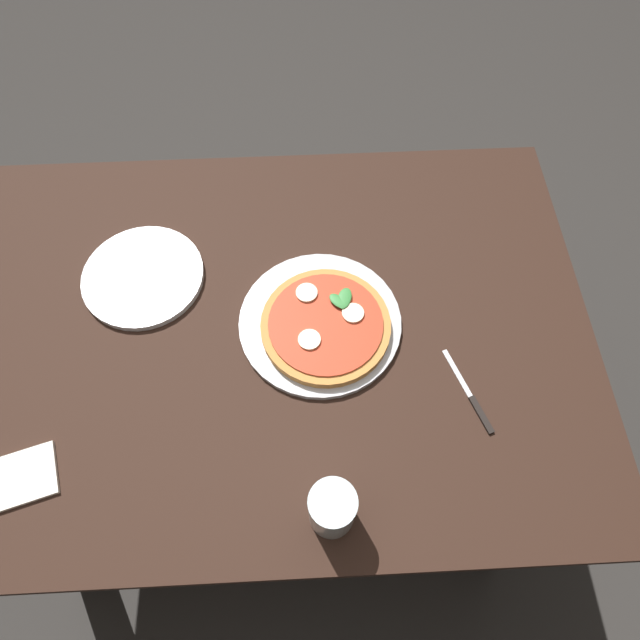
{
  "coord_description": "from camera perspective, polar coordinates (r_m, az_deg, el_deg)",
  "views": [
    {
      "loc": [
        0.08,
        -0.49,
        1.68
      ],
      "look_at": [
        0.11,
        0.0,
        0.77
      ],
      "focal_mm": 30.74,
      "sensor_mm": 36.0,
      "label": 1
    }
  ],
  "objects": [
    {
      "name": "dining_table",
      "position": [
        1.15,
        -5.36,
        -3.29
      ],
      "size": [
        1.25,
        0.88,
        0.76
      ],
      "color": "black",
      "rests_on": "ground_plane"
    },
    {
      "name": "plate_white",
      "position": [
        1.14,
        -17.93,
        4.34
      ],
      "size": [
        0.24,
        0.24,
        0.01
      ],
      "primitive_type": "cylinder",
      "color": "white",
      "rests_on": "dining_table"
    },
    {
      "name": "knife",
      "position": [
        1.01,
        15.67,
        -8.13
      ],
      "size": [
        0.07,
        0.16,
        0.01
      ],
      "color": "black",
      "rests_on": "dining_table"
    },
    {
      "name": "glass_cup",
      "position": [
        0.87,
        1.27,
        -19.07
      ],
      "size": [
        0.07,
        0.07,
        0.12
      ],
      "primitive_type": "cylinder",
      "color": "silver",
      "rests_on": "dining_table"
    },
    {
      "name": "ground_plane",
      "position": [
        1.75,
        -3.58,
        -12.33
      ],
      "size": [
        6.0,
        6.0,
        0.0
      ],
      "primitive_type": "plane",
      "color": "#2D2B28"
    },
    {
      "name": "pizza",
      "position": [
        1.01,
        0.59,
        -0.54
      ],
      "size": [
        0.24,
        0.24,
        0.03
      ],
      "color": "#C6843F",
      "rests_on": "serving_tray"
    },
    {
      "name": "napkin",
      "position": [
        1.06,
        -29.09,
        -14.29
      ],
      "size": [
        0.15,
        0.12,
        0.01
      ],
      "primitive_type": "cube",
      "rotation": [
        0.0,
        0.0,
        0.28
      ],
      "color": "white",
      "rests_on": "dining_table"
    },
    {
      "name": "serving_tray",
      "position": [
        1.04,
        -0.0,
        -0.11
      ],
      "size": [
        0.31,
        0.31,
        0.01
      ],
      "primitive_type": "cylinder",
      "color": "silver",
      "rests_on": "dining_table"
    }
  ]
}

